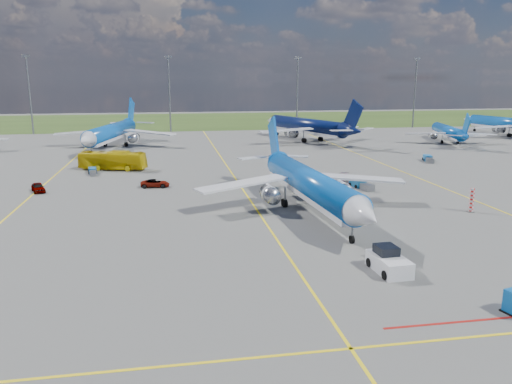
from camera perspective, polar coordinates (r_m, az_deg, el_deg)
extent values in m
plane|color=#585856|center=(50.15, 2.76, -5.98)|extent=(400.00, 400.00, 0.00)
cube|color=#2D4719|center=(197.22, -6.86, 8.12)|extent=(400.00, 80.00, 0.01)
cube|color=yellow|center=(78.68, -2.00, 1.01)|extent=(0.25, 160.00, 0.02)
cube|color=yellow|center=(32.62, 10.78, -17.17)|extent=(60.00, 0.25, 0.02)
cube|color=yellow|center=(89.93, -22.23, 1.56)|extent=(0.25, 120.00, 0.02)
cube|color=yellow|center=(96.67, 15.07, 2.82)|extent=(0.25, 120.00, 0.02)
cube|color=#A5140F|center=(37.48, 21.54, -13.71)|extent=(10.00, 0.25, 0.02)
cylinder|color=slate|center=(161.27, -24.44, 9.93)|extent=(0.50, 0.50, 22.00)
cube|color=slate|center=(161.30, -24.82, 13.93)|extent=(2.20, 0.50, 0.80)
cylinder|color=slate|center=(156.36, -9.87, 10.82)|extent=(0.50, 0.50, 22.00)
cube|color=slate|center=(156.39, -10.03, 14.96)|extent=(2.20, 0.50, 0.80)
cylinder|color=slate|center=(161.52, 4.74, 11.03)|extent=(0.50, 0.50, 22.00)
cube|color=slate|center=(161.54, 4.81, 15.04)|extent=(2.20, 0.50, 0.80)
cylinder|color=slate|center=(175.86, 17.68, 10.63)|extent=(0.50, 0.50, 22.00)
cube|color=slate|center=(175.89, 17.94, 14.30)|extent=(2.20, 0.50, 0.80)
cylinder|color=red|center=(67.04, 23.42, -0.86)|extent=(0.50, 0.50, 3.00)
cube|color=silver|center=(44.55, 14.97, -7.96)|extent=(2.56, 4.58, 1.38)
cube|color=black|center=(44.76, 14.66, -6.54)|extent=(1.80, 2.00, 0.96)
cube|color=slate|center=(46.89, 13.40, -6.95)|extent=(0.40, 2.56, 0.21)
imported|color=#DDBF0D|center=(93.67, -16.08, 3.48)|extent=(12.42, 6.35, 3.38)
imported|color=#999999|center=(79.19, -23.64, 0.49)|extent=(2.89, 4.22, 1.33)
imported|color=#999999|center=(77.21, -11.46, 0.98)|extent=(4.45, 2.28, 1.20)
imported|color=#999999|center=(80.74, 9.99, 1.57)|extent=(3.16, 4.58, 1.23)
cube|color=#165887|center=(77.53, 11.53, 1.02)|extent=(1.94, 2.99, 1.17)
cube|color=slate|center=(75.25, 12.60, 0.52)|extent=(1.62, 2.32, 0.96)
cube|color=#195897|center=(91.44, -18.19, 2.36)|extent=(1.62, 2.48, 0.97)
cube|color=slate|center=(89.19, -18.13, 2.05)|extent=(1.35, 1.93, 0.80)
cube|color=#1C63A8|center=(105.72, 19.01, 3.70)|extent=(2.25, 3.03, 1.14)
cube|color=slate|center=(103.10, 19.25, 3.40)|extent=(1.85, 2.37, 0.94)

